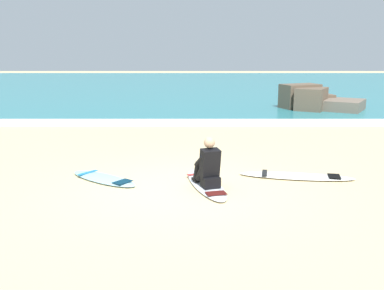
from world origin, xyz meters
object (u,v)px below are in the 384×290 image
surfboard_main (205,184)px  surfer_seated (207,167)px  surfboard_spare_near (102,178)px  surfboard_spare_far (295,176)px

surfboard_main → surfer_seated: size_ratio=2.32×
surfboard_main → surfboard_spare_near: same height
surfboard_spare_far → surfboard_spare_near: bearing=-177.5°
surfboard_main → surfer_seated: (0.03, -0.19, 0.40)m
surfer_seated → surfboard_spare_far: (1.86, 0.75, -0.40)m
surfboard_main → surfboard_spare_near: bearing=169.4°
surfboard_spare_far → surfboard_main: bearing=-163.6°
surfboard_main → surfer_seated: bearing=-80.6°
surfboard_main → surfboard_spare_near: size_ratio=1.29×
surfboard_main → surfer_seated: 0.45m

